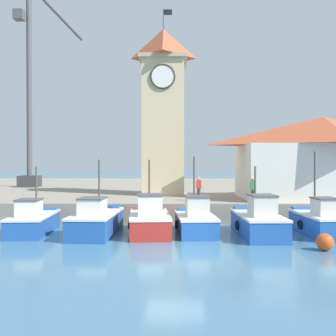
{
  "coord_description": "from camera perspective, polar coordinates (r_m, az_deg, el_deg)",
  "views": [
    {
      "loc": [
        -0.03,
        -16.73,
        3.84
      ],
      "look_at": [
        -0.46,
        9.67,
        3.5
      ],
      "focal_mm": 42.0,
      "sensor_mm": 36.0,
      "label": 1
    }
  ],
  "objects": [
    {
      "name": "warehouse_right",
      "position": [
        30.38,
        21.6,
        1.53
      ],
      "size": [
        12.06,
        7.02,
        5.88
      ],
      "color": "silver",
      "rests_on": "quay_wharf"
    },
    {
      "name": "fishing_boat_left_inner",
      "position": [
        21.32,
        -2.69,
        -7.62
      ],
      "size": [
        2.51,
        4.82,
        4.02
      ],
      "color": "#AD2823",
      "rests_on": "ground"
    },
    {
      "name": "fishing_boat_mid_left",
      "position": [
        21.49,
        4.0,
        -7.65
      ],
      "size": [
        2.27,
        4.49,
        4.19
      ],
      "color": "#2356A8",
      "rests_on": "ground"
    },
    {
      "name": "dock_worker_near_tower",
      "position": [
        25.65,
        12.23,
        -3.1
      ],
      "size": [
        0.34,
        0.22,
        1.62
      ],
      "color": "#33333D",
      "rests_on": "quay_wharf"
    },
    {
      "name": "fishing_boat_mid_right",
      "position": [
        22.63,
        21.09,
        -7.23
      ],
      "size": [
        2.05,
        4.62,
        4.47
      ],
      "color": "#2356A8",
      "rests_on": "ground"
    },
    {
      "name": "dock_worker_along_quay",
      "position": [
        26.35,
        4.49,
        -2.98
      ],
      "size": [
        0.34,
        0.22,
        1.62
      ],
      "color": "#33333D",
      "rests_on": "quay_wharf"
    },
    {
      "name": "ground_plane",
      "position": [
        17.17,
        1.03,
        -12.19
      ],
      "size": [
        300.0,
        300.0,
        0.0
      ],
      "primitive_type": "plane",
      "color": "teal"
    },
    {
      "name": "clock_tower",
      "position": [
        32.09,
        -0.67,
        8.75
      ],
      "size": [
        3.78,
        3.78,
        14.96
      ],
      "color": "beige",
      "rests_on": "quay_wharf"
    },
    {
      "name": "fishing_boat_far_left",
      "position": [
        22.83,
        -18.98,
        -7.28
      ],
      "size": [
        2.2,
        4.74,
        3.63
      ],
      "color": "#2356A8",
      "rests_on": "ground"
    },
    {
      "name": "fishing_boat_left_outer",
      "position": [
        21.56,
        -10.38,
        -7.57
      ],
      "size": [
        2.29,
        5.29,
        4.03
      ],
      "color": "#2356A8",
      "rests_on": "ground"
    },
    {
      "name": "mooring_buoy",
      "position": [
        18.77,
        21.8,
        -9.95
      ],
      "size": [
        0.75,
        0.75,
        0.75
      ],
      "primitive_type": "sphere",
      "color": "#E54C19",
      "rests_on": "ground"
    },
    {
      "name": "quay_wharf",
      "position": [
        44.52,
        0.97,
        -3.38
      ],
      "size": [
        120.0,
        40.0,
        1.29
      ],
      "primitive_type": "cube",
      "color": "gray",
      "rests_on": "ground"
    },
    {
      "name": "fishing_boat_center",
      "position": [
        21.31,
        12.96,
        -7.6
      ],
      "size": [
        2.25,
        5.1,
        3.66
      ],
      "color": "#2356A8",
      "rests_on": "ground"
    },
    {
      "name": "port_crane_near",
      "position": [
        45.0,
        -19.22,
        8.37
      ],
      "size": [
        5.15,
        9.3,
        21.7
      ],
      "color": "#353539",
      "rests_on": "quay_wharf"
    }
  ]
}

